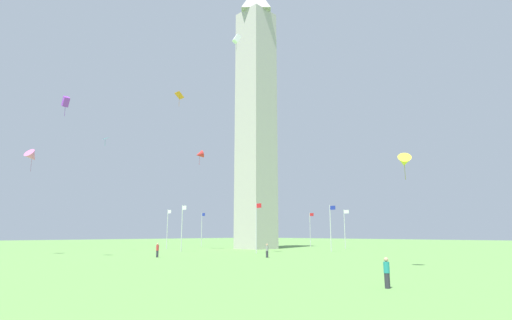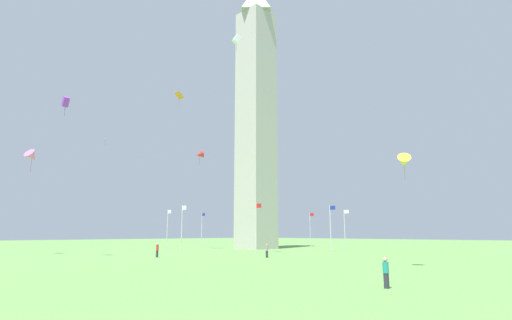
{
  "view_description": "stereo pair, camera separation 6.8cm",
  "coord_description": "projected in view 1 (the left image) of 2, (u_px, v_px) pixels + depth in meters",
  "views": [
    {
      "loc": [
        53.64,
        -53.91,
        2.94
      ],
      "look_at": [
        0.0,
        0.0,
        17.02
      ],
      "focal_mm": 27.7,
      "sensor_mm": 36.0,
      "label": 1
    },
    {
      "loc": [
        53.69,
        -53.86,
        2.94
      ],
      "look_at": [
        0.0,
        0.0,
        17.02
      ],
      "focal_mm": 27.7,
      "sensor_mm": 36.0,
      "label": 2
    }
  ],
  "objects": [
    {
      "name": "flagpole_n",
      "position": [
        331.0,
        226.0,
        63.24
      ],
      "size": [
        1.12,
        0.14,
        7.38
      ],
      "color": "silver",
      "rests_on": "ground"
    },
    {
      "name": "flagpole_ne",
      "position": [
        345.0,
        227.0,
        74.98
      ],
      "size": [
        1.12,
        0.14,
        7.38
      ],
      "color": "silver",
      "rests_on": "ground"
    },
    {
      "name": "flagpole_sw",
      "position": [
        168.0,
        227.0,
        74.9
      ],
      "size": [
        1.12,
        0.14,
        7.38
      ],
      "color": "silver",
      "rests_on": "ground"
    },
    {
      "name": "obelisk_monument",
      "position": [
        256.0,
        110.0,
        79.22
      ],
      "size": [
        6.01,
        6.01,
        54.63
      ],
      "color": "#B7B2A8",
      "rests_on": "ground"
    },
    {
      "name": "ground_plane",
      "position": [
        256.0,
        249.0,
        74.24
      ],
      "size": [
        260.0,
        260.0,
        0.0
      ],
      "primitive_type": "plane",
      "color": "#609347"
    },
    {
      "name": "flagpole_se",
      "position": [
        256.0,
        228.0,
        91.52
      ],
      "size": [
        1.12,
        0.14,
        7.38
      ],
      "color": "silver",
      "rests_on": "ground"
    },
    {
      "name": "flagpole_s",
      "position": [
        202.0,
        228.0,
        86.63
      ],
      "size": [
        1.12,
        0.14,
        7.38
      ],
      "color": "silver",
      "rests_on": "ground"
    },
    {
      "name": "kite_cyan_diamond",
      "position": [
        105.0,
        139.0,
        66.1
      ],
      "size": [
        1.01,
        0.95,
        1.48
      ],
      "color": "#33C6D1"
    },
    {
      "name": "flagpole_w",
      "position": [
        182.0,
        226.0,
        63.18
      ],
      "size": [
        1.12,
        0.14,
        7.38
      ],
      "color": "silver",
      "rests_on": "ground"
    },
    {
      "name": "kite_yellow_delta",
      "position": [
        404.0,
        162.0,
        35.57
      ],
      "size": [
        1.81,
        1.94,
        2.43
      ],
      "color": "yellow"
    },
    {
      "name": "kite_orange_diamond",
      "position": [
        179.0,
        96.0,
        71.52
      ],
      "size": [
        1.53,
        1.22,
        2.62
      ],
      "color": "orange"
    },
    {
      "name": "kite_pink_delta",
      "position": [
        32.0,
        156.0,
        55.87
      ],
      "size": [
        2.3,
        2.54,
        3.23
      ],
      "color": "pink"
    },
    {
      "name": "flagpole_e",
      "position": [
        310.0,
        228.0,
        86.69
      ],
      "size": [
        1.12,
        0.14,
        7.38
      ],
      "color": "silver",
      "rests_on": "ground"
    },
    {
      "name": "kite_red_delta",
      "position": [
        199.0,
        155.0,
        72.54
      ],
      "size": [
        1.87,
        1.99,
        2.78
      ],
      "color": "red"
    },
    {
      "name": "person_red_shirt",
      "position": [
        157.0,
        250.0,
        48.5
      ],
      "size": [
        0.32,
        0.32,
        1.72
      ],
      "rotation": [
        0.0,
        0.0,
        2.38
      ],
      "color": "#2D2D38",
      "rests_on": "ground"
    },
    {
      "name": "person_gray_shirt",
      "position": [
        267.0,
        251.0,
        47.87
      ],
      "size": [
        0.32,
        0.32,
        1.65
      ],
      "rotation": [
        0.0,
        0.0,
        2.67
      ],
      "color": "#2D2D38",
      "rests_on": "ground"
    },
    {
      "name": "person_teal_shirt",
      "position": [
        387.0,
        273.0,
        21.37
      ],
      "size": [
        0.32,
        0.32,
        1.63
      ],
      "rotation": [
        0.0,
        0.0,
        1.9
      ],
      "color": "#2D2D38",
      "rests_on": "ground"
    },
    {
      "name": "kite_white_box",
      "position": [
        237.0,
        39.0,
        57.75
      ],
      "size": [
        1.0,
        1.38,
        2.65
      ],
      "color": "white"
    },
    {
      "name": "kite_purple_box",
      "position": [
        66.0,
        102.0,
        49.77
      ],
      "size": [
        1.25,
        0.74,
        2.61
      ],
      "color": "purple"
    },
    {
      "name": "flagpole_nw",
      "position": [
        257.0,
        225.0,
        58.36
      ],
      "size": [
        1.12,
        0.14,
        7.38
      ],
      "color": "silver",
      "rests_on": "ground"
    }
  ]
}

